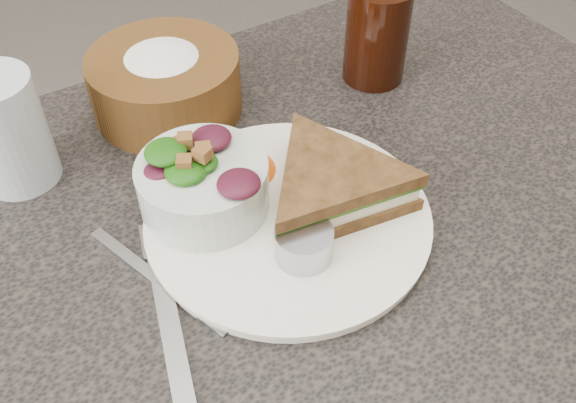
{
  "coord_description": "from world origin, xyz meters",
  "views": [
    {
      "loc": [
        -0.24,
        -0.36,
        1.22
      ],
      "look_at": [
        -0.01,
        0.01,
        0.78
      ],
      "focal_mm": 40.0,
      "sensor_mm": 36.0,
      "label": 1
    }
  ],
  "objects_px": {
    "dining_table": "(295,403)",
    "sandwich": "(332,185)",
    "cola_glass": "(377,30)",
    "bread_basket": "(164,74)",
    "water_glass": "(6,131)",
    "dressing_ramekin": "(303,244)",
    "dinner_plate": "(288,218)",
    "salad_bowl": "(203,178)"
  },
  "relations": [
    {
      "from": "salad_bowl",
      "to": "cola_glass",
      "type": "xyz_separation_m",
      "value": [
        0.29,
        0.1,
        0.02
      ]
    },
    {
      "from": "bread_basket",
      "to": "cola_glass",
      "type": "distance_m",
      "value": 0.26
    },
    {
      "from": "dining_table",
      "to": "dressing_ramekin",
      "type": "distance_m",
      "value": 0.41
    },
    {
      "from": "salad_bowl",
      "to": "bread_basket",
      "type": "relative_size",
      "value": 0.73
    },
    {
      "from": "salad_bowl",
      "to": "cola_glass",
      "type": "relative_size",
      "value": 0.97
    },
    {
      "from": "dining_table",
      "to": "water_glass",
      "type": "xyz_separation_m",
      "value": [
        -0.21,
        0.22,
        0.44
      ]
    },
    {
      "from": "salad_bowl",
      "to": "water_glass",
      "type": "bearing_deg",
      "value": 132.16
    },
    {
      "from": "dressing_ramekin",
      "to": "cola_glass",
      "type": "height_order",
      "value": "cola_glass"
    },
    {
      "from": "sandwich",
      "to": "bread_basket",
      "type": "xyz_separation_m",
      "value": [
        -0.07,
        0.24,
        0.01
      ]
    },
    {
      "from": "cola_glass",
      "to": "water_glass",
      "type": "distance_m",
      "value": 0.43
    },
    {
      "from": "dining_table",
      "to": "dressing_ramekin",
      "type": "bearing_deg",
      "value": -117.08
    },
    {
      "from": "cola_glass",
      "to": "dressing_ramekin",
      "type": "bearing_deg",
      "value": -139.22
    },
    {
      "from": "dining_table",
      "to": "water_glass",
      "type": "bearing_deg",
      "value": 133.78
    },
    {
      "from": "dressing_ramekin",
      "to": "cola_glass",
      "type": "distance_m",
      "value": 0.32
    },
    {
      "from": "dinner_plate",
      "to": "water_glass",
      "type": "height_order",
      "value": "water_glass"
    },
    {
      "from": "dining_table",
      "to": "cola_glass",
      "type": "xyz_separation_m",
      "value": [
        0.22,
        0.17,
        0.44
      ]
    },
    {
      "from": "dinner_plate",
      "to": "sandwich",
      "type": "height_order",
      "value": "sandwich"
    },
    {
      "from": "dining_table",
      "to": "dinner_plate",
      "type": "relative_size",
      "value": 3.58
    },
    {
      "from": "sandwich",
      "to": "cola_glass",
      "type": "xyz_separation_m",
      "value": [
        0.18,
        0.17,
        0.03
      ]
    },
    {
      "from": "dinner_plate",
      "to": "salad_bowl",
      "type": "bearing_deg",
      "value": 139.17
    },
    {
      "from": "bread_basket",
      "to": "water_glass",
      "type": "bearing_deg",
      "value": -172.8
    },
    {
      "from": "dining_table",
      "to": "salad_bowl",
      "type": "xyz_separation_m",
      "value": [
        -0.07,
        0.06,
        0.42
      ]
    },
    {
      "from": "dinner_plate",
      "to": "water_glass",
      "type": "bearing_deg",
      "value": 134.14
    },
    {
      "from": "dining_table",
      "to": "dinner_plate",
      "type": "height_order",
      "value": "dinner_plate"
    },
    {
      "from": "sandwich",
      "to": "dressing_ramekin",
      "type": "relative_size",
      "value": 3.35
    },
    {
      "from": "dressing_ramekin",
      "to": "bread_basket",
      "type": "height_order",
      "value": "bread_basket"
    },
    {
      "from": "dining_table",
      "to": "bread_basket",
      "type": "distance_m",
      "value": 0.49
    },
    {
      "from": "bread_basket",
      "to": "salad_bowl",
      "type": "bearing_deg",
      "value": -103.03
    },
    {
      "from": "dining_table",
      "to": "sandwich",
      "type": "distance_m",
      "value": 0.41
    },
    {
      "from": "sandwich",
      "to": "bread_basket",
      "type": "bearing_deg",
      "value": 113.78
    },
    {
      "from": "dining_table",
      "to": "sandwich",
      "type": "xyz_separation_m",
      "value": [
        0.04,
        -0.0,
        0.41
      ]
    },
    {
      "from": "dinner_plate",
      "to": "dining_table",
      "type": "bearing_deg",
      "value": -56.19
    },
    {
      "from": "dinner_plate",
      "to": "cola_glass",
      "type": "relative_size",
      "value": 2.12
    },
    {
      "from": "dining_table",
      "to": "cola_glass",
      "type": "distance_m",
      "value": 0.52
    },
    {
      "from": "sandwich",
      "to": "dressing_ramekin",
      "type": "xyz_separation_m",
      "value": [
        -0.06,
        -0.04,
        -0.01
      ]
    },
    {
      "from": "dinner_plate",
      "to": "bread_basket",
      "type": "height_order",
      "value": "bread_basket"
    },
    {
      "from": "dressing_ramekin",
      "to": "water_glass",
      "type": "height_order",
      "value": "water_glass"
    },
    {
      "from": "sandwich",
      "to": "dressing_ramekin",
      "type": "bearing_deg",
      "value": -136.63
    },
    {
      "from": "sandwich",
      "to": "cola_glass",
      "type": "relative_size",
      "value": 1.38
    },
    {
      "from": "cola_glass",
      "to": "water_glass",
      "type": "height_order",
      "value": "cola_glass"
    },
    {
      "from": "cola_glass",
      "to": "bread_basket",
      "type": "bearing_deg",
      "value": 163.13
    },
    {
      "from": "dining_table",
      "to": "salad_bowl",
      "type": "height_order",
      "value": "salad_bowl"
    }
  ]
}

